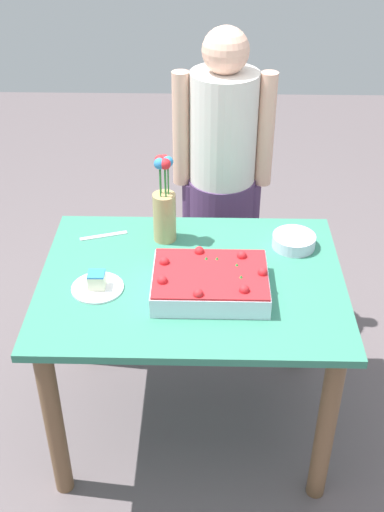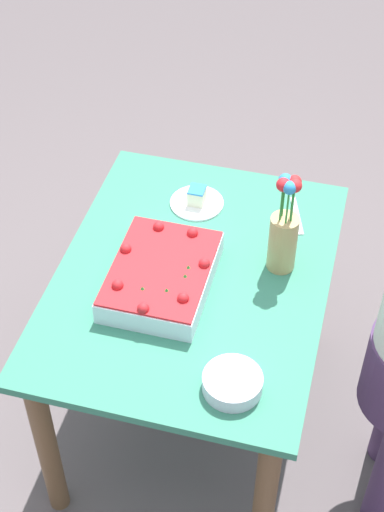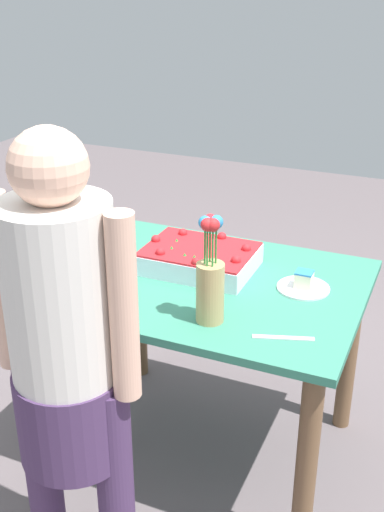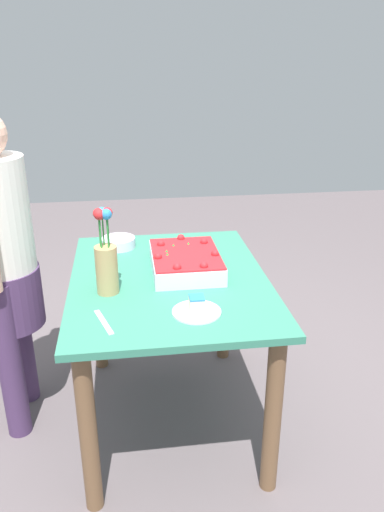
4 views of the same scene
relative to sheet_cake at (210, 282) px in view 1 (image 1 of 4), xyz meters
name	(u,v)px [view 1 (image 1 of 4)]	position (x,y,z in m)	size (l,w,h in m)	color
ground_plane	(192,418)	(-0.07, 0.08, -0.81)	(8.00, 8.00, 0.00)	#615659
dining_table	(192,307)	(-0.07, 0.08, -0.19)	(1.13, 0.87, 0.77)	#357E65
sheet_cake	(210,282)	(0.00, 0.00, 0.00)	(0.41, 0.31, 0.11)	white
serving_plate_with_slice	(97,285)	(-0.41, 0.01, -0.03)	(0.19, 0.19, 0.07)	white
cake_knife	(104,236)	(-0.44, 0.36, -0.04)	(0.19, 0.02, 0.00)	silver
flower_vase	(164,207)	(-0.18, 0.35, 0.11)	(0.09, 0.09, 0.37)	tan
fruit_bowl	(294,241)	(0.33, 0.30, -0.02)	(0.17, 0.17, 0.05)	silver
person_standing	(222,168)	(0.05, 0.82, 0.04)	(0.45, 0.31, 1.49)	#493158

